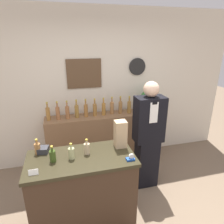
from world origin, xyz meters
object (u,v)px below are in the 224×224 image
Objects in this scene: shopkeeper at (148,137)px; potted_plant at (149,99)px; paper_bag at (120,134)px; tape_dispenser at (131,158)px.

potted_plant is at bearing 66.11° from shopkeeper.
potted_plant reaches higher than paper_bag.
shopkeeper is at bearing 35.93° from paper_bag.
shopkeeper reaches higher than tape_dispenser.
potted_plant is 1.71m from tape_dispenser.
paper_bag reaches higher than tape_dispenser.
shopkeeper is 4.14× the size of potted_plant.
shopkeeper is 5.06× the size of paper_bag.
paper_bag is (-0.89, -1.16, -0.02)m from potted_plant.
potted_plant is 1.22× the size of paper_bag.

